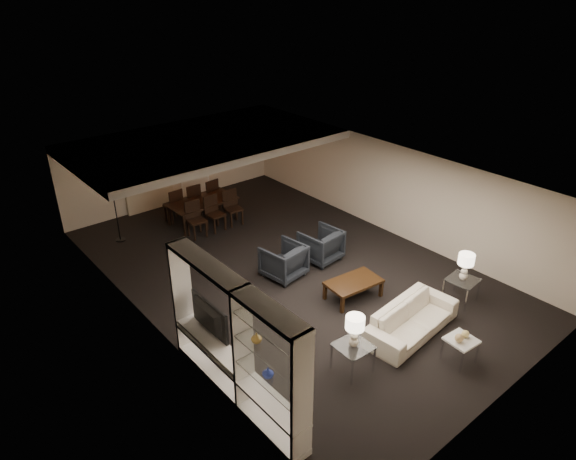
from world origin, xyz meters
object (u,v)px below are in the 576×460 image
Objects in this scene: marble_table at (460,350)px; chair_nl at (197,220)px; dining_table at (203,212)px; floor_lamp at (115,209)px; television at (204,319)px; chair_nm at (215,214)px; sofa at (412,319)px; armchair_right at (321,245)px; side_table_left at (353,358)px; table_lamp_right at (465,267)px; table_lamp_left at (354,331)px; vase_blue at (268,373)px; coffee_table at (353,289)px; pendant_light at (215,156)px; chair_fm at (191,199)px; chair_fr at (209,194)px; vase_amber at (256,338)px; chair_fl at (173,205)px; floor_speaker at (225,347)px; side_table_right at (461,290)px; chair_nr at (233,208)px; armchair_left at (283,261)px.

marble_table is 0.50× the size of chair_nl.
floor_lamp is at bearing 166.87° from dining_table.
television is 1.08× the size of chair_nm.
sofa is 2.20× the size of chair_nm.
armchair_right is 1.49× the size of side_table_left.
table_lamp_left is at bearing 180.00° from table_lamp_right.
chair_nl is at bearing 68.35° from vase_blue.
side_table_left is at bearing -136.74° from coffee_table.
pendant_light is 1.67m from chair_fm.
chair_nl and chair_fr have the same top height.
vase_amber is (-3.68, 1.28, 1.39)m from marble_table.
floor_speaker is at bearing 64.89° from chair_fl.
side_table_left is 0.33× the size of floor_lamp.
chair_fl is at bearing -5.11° from chair_fr.
coffee_table is (0.07, -5.31, -1.70)m from pendant_light.
dining_table is (-0.52, 5.41, 0.12)m from coffee_table.
side_table_left is at bearing 180.00° from table_lamp_right.
side_table_right is (1.10, -3.30, -0.13)m from armchair_right.
chair_nr is 3.17m from floor_lamp.
vase_blue reaches higher than chair_fl.
chair_fr is at bearing 62.69° from floor_speaker.
vase_blue is at bearing -114.51° from chair_nr.
chair_fr is at bearing 89.48° from marble_table.
chair_nm is (0.08, 3.06, 0.09)m from armchair_left.
television is 1.08× the size of chair_nr.
armchair_left reaches higher than marble_table.
vase_blue is 0.10× the size of floor_lamp.
chair_nr is at bearing 89.04° from coffee_table.
side_table_right is 5.69m from television.
side_table_right is 5.55m from vase_amber.
coffee_table is at bearing 136.74° from table_lamp_right.
vase_amber is (-1.98, 0.18, 0.77)m from table_lamp_left.
chair_nm is at bearing -174.26° from chair_nr.
side_table_left is 7.63m from floor_lamp.
chair_fl is at bearing -73.91° from armchair_right.
television is at bearing 161.58° from table_lamp_right.
coffee_table is at bearing -85.27° from dining_table.
armchair_right is (0.67, -3.61, -1.51)m from pendant_light.
side_table_right is at bearing -5.52° from sofa.
vase_blue is 0.09× the size of dining_table.
marble_table is at bearing -89.72° from chair_nm.
marble_table is 0.50× the size of chair_nr.
marble_table is (0.00, -1.10, -0.07)m from sofa.
side_table_right is 3.34× the size of vase_blue.
chair_nl reaches higher than side_table_left.
sofa is 6.46m from chair_nl.
pendant_light is at bearing -85.01° from armchair_right.
table_lamp_right reaches higher than coffee_table.
television reaches higher than side_table_left.
chair_nr is (-1.62, 6.36, -0.38)m from table_lamp_right.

